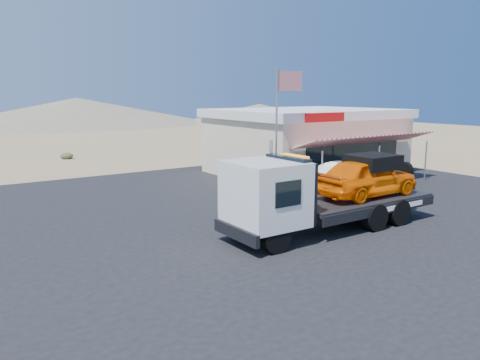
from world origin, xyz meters
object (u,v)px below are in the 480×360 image
at_px(tow_truck, 329,188).
at_px(flagpole, 280,117).
at_px(jerky_store, 305,141).
at_px(white_sedan, 354,180).

height_order(tow_truck, flagpole, flagpole).
distance_m(jerky_store, flagpole, 7.36).
relative_size(tow_truck, jerky_store, 0.81).
bearing_deg(flagpole, tow_truck, -110.39).
bearing_deg(white_sedan, jerky_store, -20.56).
height_order(tow_truck, jerky_store, jerky_store).
bearing_deg(jerky_store, flagpole, -141.21).
height_order(jerky_store, flagpole, flagpole).
bearing_deg(flagpole, jerky_store, 38.79).
bearing_deg(flagpole, white_sedan, -36.63).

